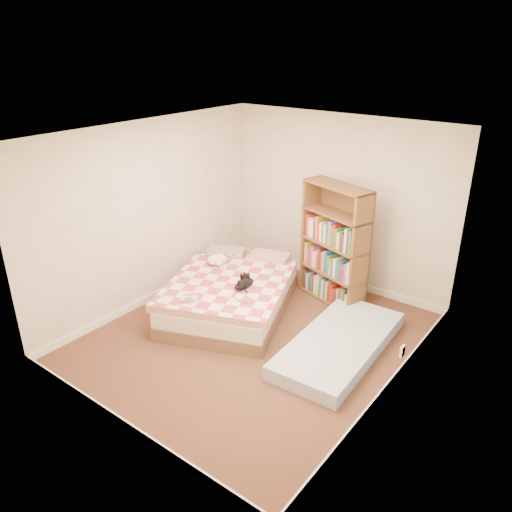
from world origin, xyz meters
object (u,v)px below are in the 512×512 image
Objects in this scene: black_cat at (245,283)px; bookshelf at (334,260)px; floor_mattress at (339,344)px; white_dog at (217,260)px; bed at (233,293)px.

bookshelf is at bearing 33.48° from black_cat.
bookshelf is at bearing 120.14° from floor_mattress.
black_cat is (-1.32, -0.12, 0.46)m from floor_mattress.
white_dog is at bearing 127.42° from black_cat.
white_dog is (-2.07, 0.19, 0.47)m from floor_mattress.
black_cat reaches higher than bed.
floor_mattress is at bearing -24.67° from black_cat.
black_cat is at bearing -99.28° from bookshelf.
white_dog reaches higher than floor_mattress.
floor_mattress is (1.65, -0.01, -0.16)m from bed.
black_cat is 0.82m from white_dog.
bookshelf reaches higher than floor_mattress.
bed is 1.47m from bookshelf.
white_dog is (-1.36, -0.90, -0.04)m from bookshelf.
floor_mattress is 3.45× the size of black_cat.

